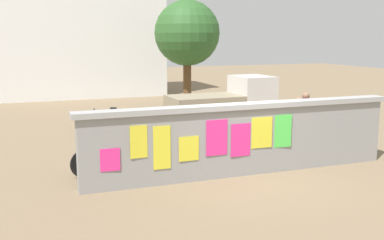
{
  "coord_description": "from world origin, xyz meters",
  "views": [
    {
      "loc": [
        -4.94,
        -9.55,
        3.2
      ],
      "look_at": [
        -0.75,
        1.42,
        1.1
      ],
      "focal_mm": 43.99,
      "sensor_mm": 36.0,
      "label": 1
    }
  ],
  "objects_px": {
    "bicycle_far": "(106,159)",
    "person_walking": "(305,114)",
    "tree_roadside": "(187,34)",
    "person_bystander": "(298,121)",
    "motorcycle": "(188,138)",
    "bicycle_near": "(109,126)",
    "auto_rickshaw_truck": "(226,105)"
  },
  "relations": [
    {
      "from": "bicycle_far",
      "to": "person_walking",
      "type": "height_order",
      "value": "person_walking"
    },
    {
      "from": "bicycle_far",
      "to": "tree_roadside",
      "type": "height_order",
      "value": "tree_roadside"
    },
    {
      "from": "person_bystander",
      "to": "tree_roadside",
      "type": "distance_m",
      "value": 10.15
    },
    {
      "from": "motorcycle",
      "to": "bicycle_near",
      "type": "bearing_deg",
      "value": 116.31
    },
    {
      "from": "bicycle_near",
      "to": "person_bystander",
      "type": "bearing_deg",
      "value": -46.6
    },
    {
      "from": "auto_rickshaw_truck",
      "to": "tree_roadside",
      "type": "distance_m",
      "value": 6.42
    },
    {
      "from": "bicycle_near",
      "to": "tree_roadside",
      "type": "xyz_separation_m",
      "value": [
        4.7,
        5.44,
        2.96
      ]
    },
    {
      "from": "auto_rickshaw_truck",
      "to": "bicycle_near",
      "type": "xyz_separation_m",
      "value": [
        -3.94,
        0.45,
        -0.54
      ]
    },
    {
      "from": "tree_roadside",
      "to": "auto_rickshaw_truck",
      "type": "bearing_deg",
      "value": -97.35
    },
    {
      "from": "motorcycle",
      "to": "bicycle_near",
      "type": "height_order",
      "value": "bicycle_near"
    },
    {
      "from": "bicycle_near",
      "to": "tree_roadside",
      "type": "height_order",
      "value": "tree_roadside"
    },
    {
      "from": "person_bystander",
      "to": "tree_roadside",
      "type": "bearing_deg",
      "value": 86.96
    },
    {
      "from": "bicycle_near",
      "to": "bicycle_far",
      "type": "distance_m",
      "value": 4.24
    },
    {
      "from": "motorcycle",
      "to": "person_walking",
      "type": "xyz_separation_m",
      "value": [
        3.51,
        -0.35,
        0.52
      ]
    },
    {
      "from": "person_walking",
      "to": "tree_roadside",
      "type": "distance_m",
      "value": 9.22
    },
    {
      "from": "person_bystander",
      "to": "auto_rickshaw_truck",
      "type": "bearing_deg",
      "value": 93.42
    },
    {
      "from": "tree_roadside",
      "to": "person_bystander",
      "type": "bearing_deg",
      "value": -93.04
    },
    {
      "from": "motorcycle",
      "to": "tree_roadside",
      "type": "height_order",
      "value": "tree_roadside"
    },
    {
      "from": "auto_rickshaw_truck",
      "to": "motorcycle",
      "type": "height_order",
      "value": "auto_rickshaw_truck"
    },
    {
      "from": "bicycle_far",
      "to": "person_bystander",
      "type": "height_order",
      "value": "person_bystander"
    },
    {
      "from": "bicycle_far",
      "to": "person_walking",
      "type": "xyz_separation_m",
      "value": [
        5.94,
        0.68,
        0.62
      ]
    },
    {
      "from": "bicycle_near",
      "to": "person_bystander",
      "type": "distance_m",
      "value": 6.12
    },
    {
      "from": "bicycle_near",
      "to": "bicycle_far",
      "type": "height_order",
      "value": "same"
    },
    {
      "from": "bicycle_near",
      "to": "person_walking",
      "type": "relative_size",
      "value": 1.02
    },
    {
      "from": "auto_rickshaw_truck",
      "to": "person_bystander",
      "type": "relative_size",
      "value": 2.24
    },
    {
      "from": "motorcycle",
      "to": "tree_roadside",
      "type": "bearing_deg",
      "value": 69.73
    },
    {
      "from": "auto_rickshaw_truck",
      "to": "bicycle_near",
      "type": "bearing_deg",
      "value": 173.46
    },
    {
      "from": "auto_rickshaw_truck",
      "to": "bicycle_far",
      "type": "relative_size",
      "value": 2.16
    },
    {
      "from": "motorcycle",
      "to": "person_walking",
      "type": "height_order",
      "value": "person_walking"
    },
    {
      "from": "auto_rickshaw_truck",
      "to": "person_bystander",
      "type": "height_order",
      "value": "auto_rickshaw_truck"
    },
    {
      "from": "bicycle_near",
      "to": "person_walking",
      "type": "xyz_separation_m",
      "value": [
        5.05,
        -3.47,
        0.62
      ]
    },
    {
      "from": "auto_rickshaw_truck",
      "to": "bicycle_far",
      "type": "height_order",
      "value": "auto_rickshaw_truck"
    }
  ]
}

